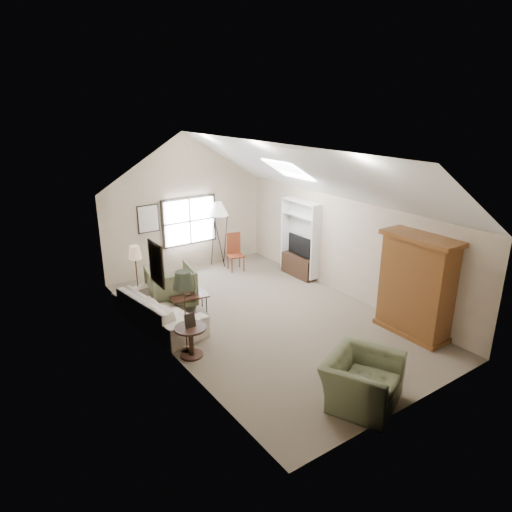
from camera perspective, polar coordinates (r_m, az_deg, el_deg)
room_shell at (r=9.76m, az=1.36°, el=9.44°), size 5.01×8.01×4.00m
window at (r=13.51m, az=-8.30°, el=4.34°), size 1.72×0.08×1.42m
skylight at (r=11.24m, az=4.07°, el=10.75°), size 0.80×1.20×0.52m
wall_art at (r=10.88m, az=-12.87°, el=1.97°), size 1.97×3.71×0.88m
armoire at (r=10.22m, az=19.40°, el=-3.54°), size 0.60×1.50×2.20m
tv_alcove at (r=12.87m, az=5.54°, el=2.32°), size 0.32×1.30×2.10m
media_console at (r=13.12m, az=5.35°, el=-1.24°), size 0.34×1.18×0.60m
tv_panel at (r=12.92m, az=5.44°, el=1.33°), size 0.05×0.90×0.55m
sofa at (r=10.50m, az=-12.13°, el=-6.58°), size 1.34×2.64×0.74m
armchair_near at (r=8.03m, az=13.08°, el=-14.94°), size 1.61×1.53×0.82m
armchair_far at (r=11.33m, az=-10.60°, el=-3.79°), size 1.25×1.28×1.00m
coffee_table at (r=11.01m, az=-8.32°, el=-5.93°), size 0.95×0.63×0.45m
bowl at (r=10.91m, az=-8.38°, el=-4.74°), size 0.24×0.24×0.05m
side_table at (r=9.22m, az=-8.12°, el=-10.52°), size 0.72×0.72×0.63m
side_chair at (r=13.44m, az=-2.56°, el=0.46°), size 0.51×0.51×1.11m
tripod_lamp at (r=13.78m, az=-4.63°, el=2.84°), size 0.65×0.65×2.00m
dark_lamp at (r=9.12m, az=-8.86°, el=-6.90°), size 0.48×0.48×1.76m
tan_lamp at (r=11.37m, az=-14.66°, el=-2.43°), size 0.36×0.36×1.58m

